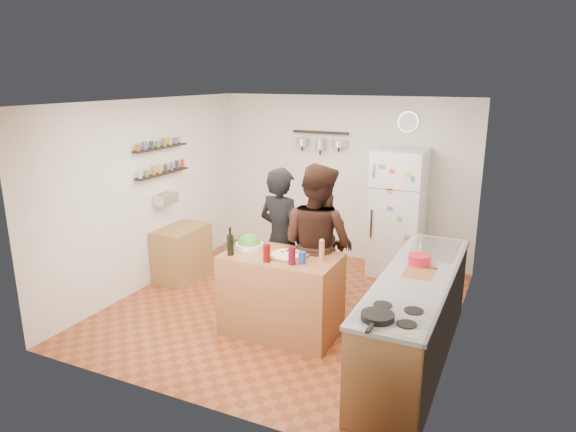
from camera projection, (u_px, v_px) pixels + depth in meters
The scene contains 26 objects.
room_shell at pixel (298, 203), 6.39m from camera, with size 4.20×4.20×4.20m.
prep_island at pixel (281, 294), 5.65m from camera, with size 1.25×0.72×0.91m, color brown.
pizza_board at pixel (287, 256), 5.48m from camera, with size 0.42×0.34×0.02m, color brown.
pizza at pixel (287, 254), 5.48m from camera, with size 0.34×0.34×0.02m, color beige.
salad_bowl at pixel (249, 246), 5.74m from camera, with size 0.31×0.31×0.06m, color silver.
wine_bottle at pixel (230, 245), 5.52m from camera, with size 0.07×0.07×0.22m, color black.
wine_glass_near at pixel (267, 253), 5.32m from camera, with size 0.08×0.08×0.19m, color #580708.
wine_glass_far at pixel (292, 256), 5.25m from camera, with size 0.07×0.07×0.18m, color #500615.
pepper_mill at pixel (322, 252), 5.37m from camera, with size 0.06×0.06×0.18m, color #AE7048.
salt_canister at pixel (302, 257), 5.29m from camera, with size 0.07×0.07×0.12m, color navy.
person_left at pixel (281, 239), 6.16m from camera, with size 0.64×0.42×1.76m, color black.
person_center at pixel (317, 244), 5.82m from camera, with size 0.90×0.70×1.86m, color black.
person_back at pixel (323, 239), 6.48m from camera, with size 0.92×0.38×1.57m, color #2E2C29.
counter_run at pixel (415, 319), 5.09m from camera, with size 0.63×2.63×0.90m, color #9E7042.
stove_top at pixel (394, 316), 4.14m from camera, with size 0.60×0.62×0.02m, color white.
skillet at pixel (378, 316), 4.05m from camera, with size 0.27×0.27×0.05m, color black.
sink at pixel (434, 249), 5.71m from camera, with size 0.50×0.80×0.03m, color silver.
cutting_board at pixel (419, 273), 5.03m from camera, with size 0.30×0.40×0.02m, color #985837.
red_bowl at pixel (420, 259), 5.24m from camera, with size 0.23×0.23×0.10m, color red.
fridge at pixel (398, 213), 7.29m from camera, with size 0.70×0.68×1.80m, color white.
wall_clock at pixel (408, 122), 7.24m from camera, with size 0.30×0.30×0.03m, color silver.
spice_shelf_lower at pixel (163, 173), 6.96m from camera, with size 0.12×1.00×0.03m, color black.
spice_shelf_upper at pixel (161, 148), 6.86m from camera, with size 0.12×1.00×0.03m, color black.
produce_basket at pixel (166, 199), 7.04m from camera, with size 0.18×0.35×0.14m, color silver.
side_table at pixel (182, 253), 7.25m from camera, with size 0.50×0.80×0.73m, color olive.
pot_rack at pixel (320, 132), 7.76m from camera, with size 0.90×0.04×0.04m, color black.
Camera 1 is at (2.53, -5.28, 2.78)m, focal length 32.00 mm.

